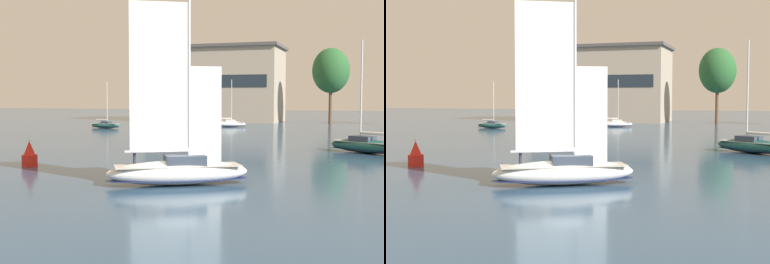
{
  "view_description": "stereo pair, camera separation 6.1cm",
  "coord_description": "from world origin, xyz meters",
  "views": [
    {
      "loc": [
        12.32,
        -33.76,
        5.97
      ],
      "look_at": [
        0.0,
        3.0,
        3.39
      ],
      "focal_mm": 50.0,
      "sensor_mm": 36.0,
      "label": 1
    },
    {
      "loc": [
        12.38,
        -33.74,
        5.97
      ],
      "look_at": [
        0.0,
        3.0,
        3.39
      ],
      "focal_mm": 50.0,
      "sensor_mm": 36.0,
      "label": 2
    }
  ],
  "objects": [
    {
      "name": "sailboat_main",
      "position": [
        0.01,
        0.01,
        1.07
      ],
      "size": [
        9.89,
        7.16,
        13.46
      ],
      "color": "white",
      "rests_on": "ground"
    },
    {
      "name": "sailboat_moored_outer_mooring",
      "position": [
        11.87,
        25.46,
        0.81
      ],
      "size": [
        8.62,
        6.75,
        11.95
      ],
      "color": "#194C47",
      "rests_on": "ground"
    },
    {
      "name": "sailboat_moored_near_marina",
      "position": [
        -35.25,
        56.52,
        0.6
      ],
      "size": [
        6.56,
        2.77,
        8.76
      ],
      "color": "#194C47",
      "rests_on": "ground"
    },
    {
      "name": "tree_shore_center",
      "position": [
        3.81,
        87.72,
        11.64
      ],
      "size": [
        8.08,
        8.08,
        16.63
      ],
      "color": "brown",
      "rests_on": "ground"
    },
    {
      "name": "waterfront_building",
      "position": [
        -24.14,
        91.58,
        9.02
      ],
      "size": [
        33.62,
        17.64,
        17.96
      ],
      "color": "tan",
      "rests_on": "ground"
    },
    {
      "name": "channel_buoy",
      "position": [
        -15.3,
        4.89,
        0.94
      ],
      "size": [
        1.32,
        1.32,
        2.36
      ],
      "color": "red",
      "rests_on": "ground"
    },
    {
      "name": "ground_plane",
      "position": [
        0.0,
        0.0,
        0.0
      ],
      "size": [
        400.0,
        400.0,
        0.0
      ],
      "primitive_type": "plane",
      "color": "#2D4C6B"
    },
    {
      "name": "sailboat_moored_mid_channel",
      "position": [
        -14.17,
        68.13,
        0.63
      ],
      "size": [
        7.01,
        3.68,
        9.3
      ],
      "color": "white",
      "rests_on": "ground"
    }
  ]
}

